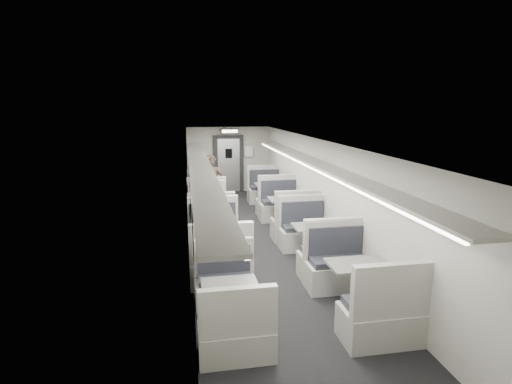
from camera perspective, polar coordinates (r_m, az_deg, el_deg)
name	(u,v)px	position (r m, az deg, el deg)	size (l,w,h in m)	color
room	(257,195)	(8.94, 0.18, -0.38)	(3.24, 12.24, 2.64)	black
booth_left_a	(206,199)	(12.19, -7.20, -1.03)	(1.04, 2.11, 1.13)	#A9A59E
booth_left_b	(209,214)	(10.46, -6.69, -3.13)	(1.09, 2.22, 1.19)	#A9A59E
booth_left_c	(217,247)	(8.05, -5.58, -7.81)	(1.11, 2.25, 1.20)	#A9A59E
booth_left_d	(230,305)	(5.98, -3.74, -15.77)	(0.96, 1.95, 1.04)	#A9A59E
booth_right_a	(270,196)	(12.44, 2.04, -0.54)	(1.12, 2.27, 1.21)	#A9A59E
booth_right_b	(287,213)	(10.43, 4.47, -3.02)	(1.15, 2.33, 1.24)	#A9A59E
booth_right_c	(315,243)	(8.32, 8.46, -7.25)	(1.09, 2.21, 1.18)	#A9A59E
booth_right_d	(357,287)	(6.56, 14.25, -12.95)	(1.12, 2.26, 1.21)	#A9A59E
passenger	(212,185)	(11.73, -6.34, 0.98)	(0.64, 0.42, 1.76)	black
window_a	(188,167)	(12.12, -9.66, 3.50)	(0.02, 1.18, 0.84)	black
window_b	(189,181)	(9.95, -9.53, 1.63)	(0.02, 1.18, 0.84)	black
window_c	(191,201)	(7.80, -9.32, -1.30)	(0.02, 1.18, 0.84)	black
window_d	(193,237)	(5.68, -8.96, -6.42)	(0.02, 1.18, 0.84)	black
luggage_rack_left	(201,166)	(8.39, -7.87, 3.64)	(0.46, 10.40, 0.09)	#A9A59E
luggage_rack_right	(316,164)	(8.83, 8.52, 4.05)	(0.46, 10.40, 0.09)	#A9A59E
vestibule_door	(229,164)	(14.76, -3.92, 3.97)	(1.10, 0.13, 2.10)	black
exit_sign	(230,131)	(14.15, -3.78, 8.66)	(0.62, 0.12, 0.16)	black
wall_notice	(249,151)	(14.78, -1.04, 5.81)	(0.32, 0.02, 0.40)	silver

